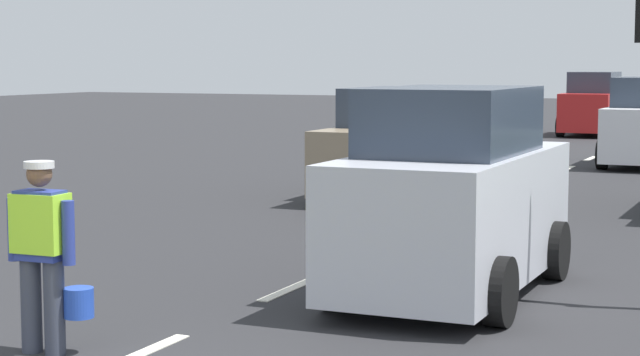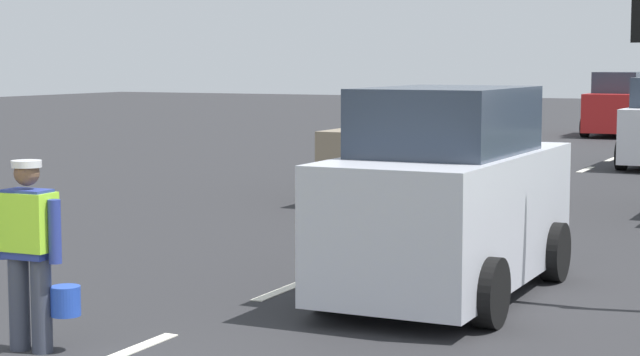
% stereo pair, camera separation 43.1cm
% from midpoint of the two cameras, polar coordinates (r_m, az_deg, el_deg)
% --- Properties ---
extents(ground_plane, '(96.00, 96.00, 0.00)m').
position_cam_midpoint_polar(ground_plane, '(26.83, 12.20, 0.51)').
color(ground_plane, '#28282B').
extents(lane_center_line, '(0.14, 46.40, 0.01)m').
position_cam_midpoint_polar(lane_center_line, '(30.94, 13.79, 1.20)').
color(lane_center_line, silver).
rests_on(lane_center_line, ground).
extents(road_worker, '(0.76, 0.39, 1.67)m').
position_cam_midpoint_polar(road_worker, '(9.89, -15.16, -3.44)').
color(road_worker, '#383D4C').
rests_on(road_worker, ground).
extents(car_oncoming_lead, '(2.02, 4.32, 2.03)m').
position_cam_midpoint_polar(car_oncoming_lead, '(20.51, 3.40, 1.61)').
color(car_oncoming_lead, gray).
rests_on(car_oncoming_lead, ground).
extents(car_oncoming_third, '(1.90, 4.01, 2.14)m').
position_cam_midpoint_polar(car_oncoming_third, '(38.80, 13.51, 3.61)').
color(car_oncoming_third, red).
rests_on(car_oncoming_third, ground).
extents(car_outgoing_ahead, '(1.91, 4.03, 2.24)m').
position_cam_midpoint_polar(car_outgoing_ahead, '(12.00, 5.81, -1.08)').
color(car_outgoing_ahead, silver).
rests_on(car_outgoing_ahead, ground).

